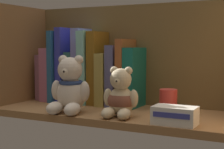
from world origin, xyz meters
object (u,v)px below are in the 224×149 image
book_1 (55,74)px  book_7 (100,68)px  book_2 (62,66)px  book_9 (119,75)px  small_product_box (175,116)px  book_10 (127,73)px  book_3 (68,65)px  book_0 (47,77)px  book_8 (109,79)px  book_5 (83,65)px  book_11 (137,77)px  pillar_candle (168,102)px  book_6 (91,67)px  teddy_bear_smaller (121,97)px  book_4 (75,77)px  teddy_bear_larger (70,88)px

book_1 → book_7: book_7 is taller
book_1 → book_7: size_ratio=0.77×
book_1 → book_2: (2.97, 0.00, 2.80)cm
book_9 → small_product_box: book_9 is taller
book_7 → book_10: 9.69cm
book_3 → book_10: book_3 is taller
book_0 → book_8: 24.65cm
book_5 → small_product_box: book_5 is taller
book_11 → book_0: bearing=180.0°
book_8 → book_7: bearing=-180.0°
book_10 → small_product_box: book_10 is taller
book_2 → small_product_box: (45.63, -19.60, -9.48)cm
book_3 → book_9: 19.37cm
book_9 → pillar_candle: size_ratio=2.77×
book_3 → small_product_box: bearing=-24.4°
book_10 → pillar_candle: 18.69cm
book_6 → book_7: (3.20, -0.00, -0.11)cm
book_3 → teddy_bear_smaller: bearing=-31.3°
book_1 → small_product_box: bearing=-22.0°
book_2 → small_product_box: 50.56cm
book_4 → book_10: 19.37cm
book_6 → small_product_box: size_ratio=2.28×
book_8 → pillar_candle: book_8 is taller
book_6 → small_product_box: book_6 is taller
book_5 → small_product_box: bearing=-27.7°
small_product_box → pillar_candle: bearing=114.7°
book_4 → small_product_box: size_ratio=1.61×
book_1 → book_8: book_1 is taller
book_1 → book_8: 21.17cm
book_7 → book_2: bearing=180.0°
book_3 → teddy_bear_smaller: size_ratio=1.86×
book_0 → pillar_candle: bearing=-9.2°
book_11 → small_product_box: book_11 is taller
book_9 → book_1: bearing=-180.0°
book_4 → book_10: book_10 is taller
book_6 → teddy_bear_larger: bearing=-78.9°
book_0 → book_8: (24.65, 0.00, 0.39)cm
book_9 → small_product_box: bearing=-39.1°
book_0 → book_11: book_11 is taller
book_4 → pillar_candle: (34.93, -7.50, -4.81)cm
book_4 → book_7: size_ratio=0.71×
book_1 → teddy_bear_smaller: (33.20, -16.95, -3.69)cm
book_4 → book_10: bearing=0.0°
book_8 → book_9: 3.56cm
book_10 → book_5: bearing=-180.0°
book_3 → book_4: bearing=0.0°
book_7 → teddy_bear_smaller: bearing=-47.7°
book_1 → teddy_bear_smaller: 37.46cm
book_0 → book_7: size_ratio=0.67×
book_6 → book_8: size_ratio=1.43×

